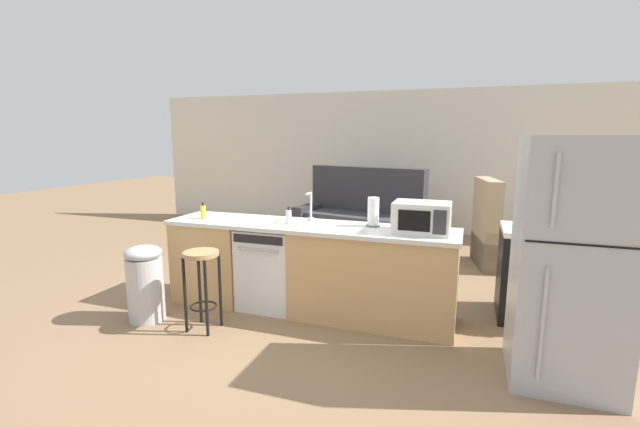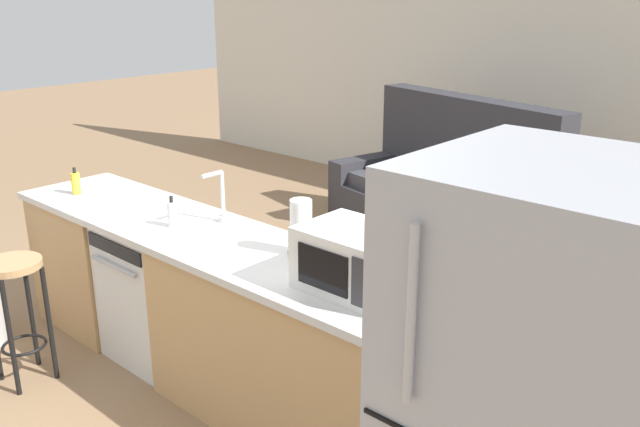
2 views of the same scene
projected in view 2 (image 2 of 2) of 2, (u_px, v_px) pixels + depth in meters
name	position (u px, v px, depth m)	size (l,w,h in m)	color
ground_plane	(193.00, 366.00, 4.07)	(24.00, 24.00, 0.00)	#896B4C
wall_back	(558.00, 82.00, 6.43)	(10.00, 0.06, 2.60)	silver
kitchen_counter	(215.00, 316.00, 3.79)	(2.94, 0.66, 0.90)	tan
dishwasher	(163.00, 290.00, 4.10)	(0.58, 0.61, 0.84)	white
microwave	(358.00, 260.00, 2.94)	(0.50, 0.37, 0.28)	white
sink_faucet	(221.00, 200.00, 3.80)	(0.07, 0.18, 0.30)	silver
paper_towel_roll	(301.00, 228.00, 3.34)	(0.14, 0.14, 0.28)	#4C4C51
soap_bottle	(172.00, 214.00, 3.75)	(0.06, 0.06, 0.18)	silver
dish_soap_bottle	(76.00, 183.00, 4.33)	(0.06, 0.06, 0.18)	yellow
bar_stool	(16.00, 295.00, 3.77)	(0.32, 0.32, 0.74)	tan
couch	(447.00, 199.00, 5.93)	(2.15, 1.33, 1.27)	#2D2D33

